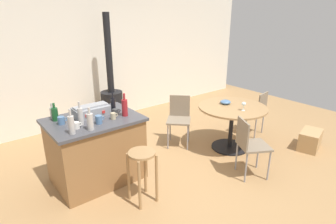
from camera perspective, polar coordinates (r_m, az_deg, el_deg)
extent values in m
plane|color=#A37A4C|center=(4.44, 4.75, -10.96)|extent=(8.80, 8.80, 0.00)
cube|color=silver|center=(6.20, -12.99, 10.89)|extent=(8.00, 0.10, 2.70)
cube|color=olive|center=(4.06, -14.40, -7.67)|extent=(1.15, 0.82, 0.88)
cube|color=#424247|center=(3.87, -14.99, -1.60)|extent=(1.21, 0.88, 0.04)
cylinder|color=#A37A4C|center=(3.72, -4.66, -11.72)|extent=(0.04, 0.04, 0.66)
cylinder|color=#A37A4C|center=(3.61, -8.04, -12.95)|extent=(0.04, 0.04, 0.66)
cylinder|color=#A37A4C|center=(3.43, -5.82, -14.80)|extent=(0.04, 0.04, 0.66)
cylinder|color=#A37A4C|center=(3.55, -2.33, -13.42)|extent=(0.04, 0.04, 0.66)
cylinder|color=#A37A4C|center=(3.40, -5.40, -8.35)|extent=(0.33, 0.33, 0.03)
cylinder|color=black|center=(5.09, 12.39, -6.97)|extent=(0.63, 0.63, 0.02)
cylinder|color=black|center=(4.94, 12.70, -3.27)|extent=(0.07, 0.07, 0.74)
cylinder|color=#A37A4C|center=(4.81, 13.04, 0.93)|extent=(1.14, 1.14, 0.03)
cube|color=#7F705B|center=(4.88, 2.19, -1.72)|extent=(0.57, 0.57, 0.03)
cube|color=#7F705B|center=(4.99, 2.41, 1.21)|extent=(0.27, 0.27, 0.40)
cylinder|color=gray|center=(5.13, 4.21, -3.64)|extent=(0.02, 0.02, 0.46)
cylinder|color=gray|center=(5.15, 0.43, -3.47)|extent=(0.02, 0.02, 0.46)
cylinder|color=gray|center=(4.84, -0.02, -5.07)|extent=(0.02, 0.02, 0.46)
cylinder|color=gray|center=(4.82, 4.01, -5.26)|extent=(0.02, 0.02, 0.46)
cube|color=#7F705B|center=(4.18, 17.10, -6.57)|extent=(0.54, 0.54, 0.03)
cube|color=#7F705B|center=(4.02, 14.94, -4.29)|extent=(0.20, 0.33, 0.40)
cylinder|color=gray|center=(4.36, 13.78, -8.69)|extent=(0.02, 0.02, 0.46)
cylinder|color=gray|center=(4.09, 15.59, -10.90)|extent=(0.02, 0.02, 0.46)
cylinder|color=gray|center=(4.24, 19.85, -10.27)|extent=(0.02, 0.02, 0.46)
cylinder|color=gray|center=(4.50, 17.82, -8.19)|extent=(0.02, 0.02, 0.46)
cube|color=#7F705B|center=(5.60, 16.74, 0.12)|extent=(0.47, 0.47, 0.03)
cube|color=#7F705B|center=(5.47, 18.74, 1.64)|extent=(0.36, 0.09, 0.40)
cylinder|color=gray|center=(5.48, 17.36, -3.05)|extent=(0.02, 0.02, 0.44)
cylinder|color=gray|center=(5.77, 18.74, -2.01)|extent=(0.02, 0.02, 0.44)
cylinder|color=gray|center=(5.89, 15.70, -1.24)|extent=(0.02, 0.02, 0.44)
cylinder|color=gray|center=(5.60, 14.20, -2.21)|extent=(0.02, 0.02, 0.44)
cylinder|color=black|center=(6.02, -11.02, -2.34)|extent=(0.37, 0.37, 0.06)
cylinder|color=black|center=(5.89, -11.25, 0.93)|extent=(0.44, 0.44, 0.67)
cube|color=#2D2826|center=(5.70, -10.22, 0.36)|extent=(0.20, 0.02, 0.20)
cylinder|color=black|center=(5.63, -12.01, 11.53)|extent=(0.13, 0.13, 1.53)
cube|color=gray|center=(3.97, -15.39, 0.18)|extent=(0.48, 0.26, 0.13)
cube|color=gray|center=(3.94, -15.49, 1.20)|extent=(0.45, 0.16, 0.02)
cube|color=red|center=(3.80, -16.19, -0.75)|extent=(0.04, 0.01, 0.04)
cube|color=red|center=(3.89, -12.98, 0.01)|extent=(0.04, 0.01, 0.04)
cylinder|color=maroon|center=(3.84, -8.82, 0.85)|extent=(0.08, 0.08, 0.23)
cylinder|color=maroon|center=(3.79, -8.94, 3.11)|extent=(0.03, 0.03, 0.09)
cylinder|color=#194C23|center=(3.93, -22.04, -0.44)|extent=(0.08, 0.08, 0.17)
cylinder|color=#194C23|center=(3.89, -22.27, 1.21)|extent=(0.03, 0.03, 0.07)
cylinder|color=#B7B2AD|center=(3.67, -17.39, -0.87)|extent=(0.07, 0.07, 0.22)
cylinder|color=#B7B2AD|center=(3.62, -17.64, 1.36)|extent=(0.03, 0.03, 0.08)
cylinder|color=#B7B2AD|center=(4.01, -22.49, -0.21)|extent=(0.06, 0.06, 0.15)
cylinder|color=#B7B2AD|center=(3.98, -22.69, 1.23)|extent=(0.02, 0.02, 0.06)
cylinder|color=#B7B2AD|center=(3.43, -19.06, -2.54)|extent=(0.07, 0.07, 0.22)
cylinder|color=#B7B2AD|center=(3.37, -19.35, -0.13)|extent=(0.03, 0.03, 0.09)
cylinder|color=black|center=(4.01, -11.09, 1.36)|extent=(0.06, 0.06, 0.20)
cylinder|color=black|center=(3.97, -11.22, 3.27)|extent=(0.02, 0.02, 0.08)
cylinder|color=#B7B2AD|center=(3.48, -15.57, -1.93)|extent=(0.08, 0.08, 0.21)
cylinder|color=#B7B2AD|center=(3.43, -15.79, 0.30)|extent=(0.03, 0.03, 0.08)
cylinder|color=#4C7099|center=(3.66, -13.92, -1.51)|extent=(0.08, 0.08, 0.11)
torus|color=#4C7099|center=(3.68, -13.17, -1.24)|extent=(0.05, 0.01, 0.05)
cylinder|color=#383838|center=(3.91, -10.65, -0.01)|extent=(0.09, 0.09, 0.09)
torus|color=#383838|center=(3.93, -9.96, 0.22)|extent=(0.05, 0.01, 0.05)
cylinder|color=white|center=(3.59, -18.19, -2.61)|extent=(0.08, 0.08, 0.08)
torus|color=white|center=(3.60, -17.46, -2.36)|extent=(0.05, 0.01, 0.05)
cylinder|color=#4C7099|center=(3.78, -20.92, -1.62)|extent=(0.09, 0.09, 0.10)
torus|color=#4C7099|center=(3.79, -20.15, -1.37)|extent=(0.05, 0.01, 0.05)
cylinder|color=tan|center=(3.77, -11.11, -0.80)|extent=(0.07, 0.07, 0.09)
torus|color=tan|center=(3.79, -10.49, -0.58)|extent=(0.05, 0.01, 0.05)
cylinder|color=silver|center=(4.65, 15.06, 0.33)|extent=(0.06, 0.06, 0.00)
cylinder|color=silver|center=(4.64, 15.11, 0.82)|extent=(0.01, 0.01, 0.08)
ellipsoid|color=silver|center=(4.62, 15.18, 1.62)|extent=(0.07, 0.07, 0.06)
ellipsoid|color=#4C7099|center=(4.90, 11.61, 2.02)|extent=(0.18, 0.18, 0.07)
cube|color=tan|center=(5.47, 26.97, -5.08)|extent=(0.56, 0.42, 0.33)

